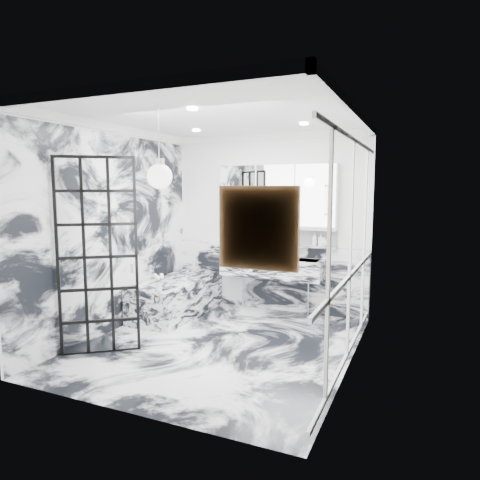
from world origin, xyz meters
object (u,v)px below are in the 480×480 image
at_px(crittall_door, 98,257).
at_px(mirror_cabinet, 276,197).
at_px(trough_sink, 272,267).
at_px(bathtub, 177,297).

distance_m(crittall_door, mirror_cabinet, 2.93).
bearing_deg(trough_sink, bathtub, -153.52).
distance_m(trough_sink, mirror_cabinet, 1.10).
relative_size(trough_sink, mirror_cabinet, 0.84).
relative_size(crittall_door, mirror_cabinet, 1.21).
distance_m(trough_sink, bathtub, 1.55).
xyz_separation_m(crittall_door, bathtub, (0.01, 1.69, -0.88)).
height_order(mirror_cabinet, bathtub, mirror_cabinet).
relative_size(crittall_door, bathtub, 1.40).
distance_m(mirror_cabinet, bathtub, 2.20).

